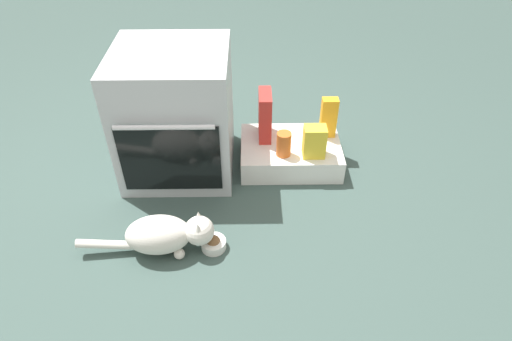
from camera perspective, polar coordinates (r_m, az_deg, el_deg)
name	(u,v)px	position (r m, az deg, el deg)	size (l,w,h in m)	color
ground	(165,223)	(2.27, -11.74, -6.72)	(8.00, 8.00, 0.00)	#384C47
oven	(176,114)	(2.41, -10.42, 7.29)	(0.59, 0.62, 0.70)	#B7BABF
pantry_cabinet	(290,153)	(2.56, 4.47, 2.33)	(0.57, 0.41, 0.14)	white
food_bowl	(214,243)	(2.10, -5.55, -9.45)	(0.12, 0.12, 0.07)	white
cat	(166,234)	(2.07, -11.68, -8.13)	(0.64, 0.20, 0.20)	silver
sauce_jar	(284,144)	(2.38, 3.63, 3.46)	(0.08, 0.08, 0.14)	#D16023
snack_bag	(314,142)	(2.38, 7.62, 3.76)	(0.12, 0.09, 0.18)	yellow
cereal_box	(265,115)	(2.49, 1.18, 7.18)	(0.07, 0.18, 0.28)	#B72D28
juice_carton	(329,118)	(2.54, 9.44, 6.82)	(0.09, 0.06, 0.24)	orange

